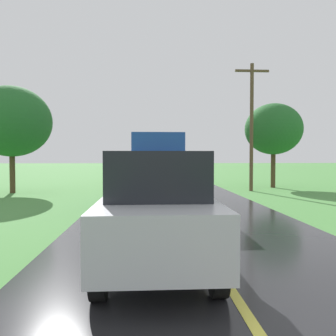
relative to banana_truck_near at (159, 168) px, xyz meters
The scene contains 6 objects.
banana_truck_near is the anchor object (origin of this frame).
banana_truck_far 12.81m from the banana_truck_near, 88.37° to the left, with size 2.38×5.81×2.80m.
utility_pole_roadside 8.09m from the banana_truck_near, 46.25° to the left, with size 1.89×0.20×7.07m.
roadside_tree_near_left 10.83m from the banana_truck_near, 46.03° to the left, with size 3.50×3.50×5.21m.
roadside_tree_mid_right 9.55m from the banana_truck_near, 144.73° to the left, with size 4.11×4.11×5.63m.
following_car 7.55m from the banana_truck_near, 92.11° to the right, with size 1.74×4.10×1.92m.
Camera 1 is at (-1.15, -0.33, 1.92)m, focal length 36.51 mm.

